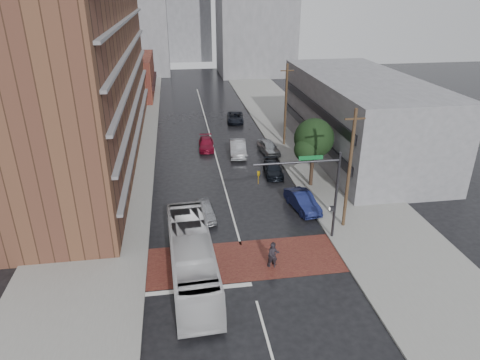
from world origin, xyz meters
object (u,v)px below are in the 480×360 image
object	(u,v)px
car_parked_far	(269,147)
transit_bus	(192,258)
car_parked_near	(302,201)
car_travel_b	(238,148)
car_parked_mid	(273,169)
car_travel_c	(206,144)
pedestrian_a	(273,256)
suv_travel	(235,117)
car_travel_a	(205,211)
pedestrian_b	(274,254)

from	to	relation	value
car_parked_far	transit_bus	bearing A→B (deg)	-121.94
transit_bus	car_parked_near	xyz separation A→B (m)	(10.14, 8.43, -0.85)
car_travel_b	car_parked_mid	size ratio (longest dim) A/B	1.18
car_travel_b	car_travel_c	distance (m)	4.41
car_parked_mid	car_travel_b	bearing A→B (deg)	118.37
car_travel_b	car_parked_far	world-z (taller)	car_travel_b
pedestrian_a	car_travel_c	xyz separation A→B (m)	(-2.68, 24.79, -0.30)
suv_travel	car_parked_near	size ratio (longest dim) A/B	1.05
transit_bus	car_travel_a	size ratio (longest dim) A/B	3.00
suv_travel	car_parked_mid	xyz separation A→B (m)	(1.21, -19.61, -0.05)
car_travel_a	car_travel_b	world-z (taller)	car_travel_b
car_travel_c	suv_travel	size ratio (longest dim) A/B	0.90
pedestrian_b	car_travel_a	bearing A→B (deg)	104.00
pedestrian_a	pedestrian_b	xyz separation A→B (m)	(0.09, 0.13, 0.00)
car_travel_b	car_travel_c	world-z (taller)	car_travel_b
pedestrian_b	car_travel_a	distance (m)	8.72
transit_bus	car_travel_c	bearing A→B (deg)	80.95
pedestrian_a	car_parked_mid	bearing A→B (deg)	85.66
pedestrian_a	pedestrian_b	size ratio (longest dim) A/B	1.00
pedestrian_a	transit_bus	bearing A→B (deg)	-167.25
car_travel_a	suv_travel	world-z (taller)	suv_travel
car_travel_b	car_parked_far	size ratio (longest dim) A/B	1.16
transit_bus	car_parked_mid	xyz separation A→B (m)	(9.27, 16.30, -0.99)
pedestrian_b	suv_travel	bearing A→B (deg)	71.38
transit_bus	car_parked_near	world-z (taller)	transit_bus
transit_bus	car_travel_a	world-z (taller)	transit_bus
transit_bus	pedestrian_b	size ratio (longest dim) A/B	6.17
car_travel_a	car_parked_mid	size ratio (longest dim) A/B	0.89
pedestrian_b	car_travel_b	world-z (taller)	pedestrian_b
car_parked_mid	car_parked_near	bearing A→B (deg)	-79.76
transit_bus	car_parked_mid	size ratio (longest dim) A/B	2.66
car_travel_a	suv_travel	size ratio (longest dim) A/B	0.79
pedestrian_b	car_travel_b	size ratio (longest dim) A/B	0.36
car_parked_mid	transit_bus	bearing A→B (deg)	-115.73
pedestrian_b	car_travel_a	xyz separation A→B (m)	(-4.21, 7.64, -0.28)
car_travel_c	suv_travel	distance (m)	11.85
pedestrian_b	car_travel_c	bearing A→B (deg)	81.56
transit_bus	car_travel_a	bearing A→B (deg)	77.14
pedestrian_a	car_parked_near	distance (m)	9.20
car_travel_b	car_parked_mid	xyz separation A→B (m)	(2.83, -6.21, -0.22)
car_travel_a	car_travel_b	bearing A→B (deg)	66.75
car_parked_near	car_travel_c	bearing A→B (deg)	103.55
suv_travel	transit_bus	bearing A→B (deg)	-95.73
car_parked_near	car_parked_far	world-z (taller)	car_parked_near
pedestrian_b	car_parked_near	distance (m)	9.04
suv_travel	car_travel_b	bearing A→B (deg)	-89.97
pedestrian_b	car_parked_near	size ratio (longest dim) A/B	0.40
transit_bus	pedestrian_b	xyz separation A→B (m)	(5.72, 0.54, -0.68)
car_travel_b	car_parked_near	xyz separation A→B (m)	(3.71, -14.09, -0.07)
car_travel_c	pedestrian_a	bearing A→B (deg)	-80.95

